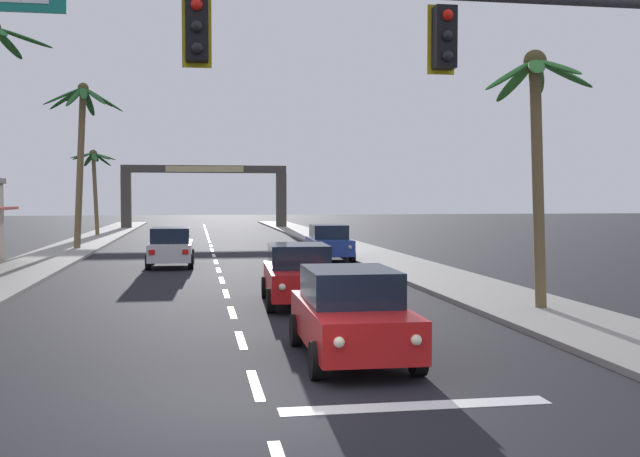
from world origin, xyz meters
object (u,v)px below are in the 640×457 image
Objects in this scene: sedan_oncoming_far at (171,247)px; sedan_parked_nearest_kerb at (329,242)px; sedan_third_in_queue at (299,274)px; palm_left_farthest at (94,169)px; town_gateway_arch at (205,187)px; sedan_lead_at_stop_bar at (351,313)px; traffic_signal_mast at (445,74)px; palm_right_second at (537,119)px; palm_left_third at (82,129)px.

sedan_parked_nearest_kerb is at bearing 15.08° from sedan_oncoming_far.
sedan_oncoming_far is (-3.88, 12.04, 0.00)m from sedan_third_in_queue.
palm_left_farthest is at bearing 105.46° from sedan_third_in_queue.
town_gateway_arch is (1.97, 37.81, 3.04)m from sedan_oncoming_far.
town_gateway_arch reaches higher than sedan_lead_at_stop_bar.
traffic_signal_mast reaches higher than sedan_lead_at_stop_bar.
palm_left_farthest is 42.73m from palm_right_second.
traffic_signal_mast is 0.75× the size of town_gateway_arch.
town_gateway_arch reaches higher than sedan_third_in_queue.
sedan_parked_nearest_kerb is (7.26, 1.96, 0.00)m from sedan_oncoming_far.
sedan_third_in_queue is (0.01, 7.16, 0.00)m from sedan_lead_at_stop_bar.
palm_left_third reaches higher than sedan_parked_nearest_kerb.
town_gateway_arch is (8.32, 12.82, -1.13)m from palm_left_farthest.
town_gateway_arch is at bearing 92.20° from sedan_third_in_queue.
palm_left_third is (-9.02, 22.63, 5.91)m from sedan_third_in_queue.
palm_right_second is (4.97, 7.30, 0.15)m from traffic_signal_mast.
sedan_oncoming_far is 0.48× the size of palm_left_third.
sedan_oncoming_far is 0.99× the size of sedan_parked_nearest_kerb.
palm_left_farthest is 0.96× the size of palm_right_second.
sedan_parked_nearest_kerb is at bearing -81.60° from town_gateway_arch.
palm_right_second is at bearing -56.39° from sedan_oncoming_far.
traffic_signal_mast reaches higher than sedan_parked_nearest_kerb.
traffic_signal_mast is 2.54× the size of sedan_third_in_queue.
traffic_signal_mast reaches higher than sedan_oncoming_far.
sedan_oncoming_far is 37.98m from town_gateway_arch.
traffic_signal_mast is 24.32m from sedan_parked_nearest_kerb.
palm_left_farthest reaches higher than sedan_third_in_queue.
palm_left_farthest is at bearing 103.04° from sedan_lead_at_stop_bar.
palm_right_second is at bearing 38.24° from sedan_lead_at_stop_bar.
sedan_oncoming_far is 0.29× the size of town_gateway_arch.
sedan_oncoming_far is 13.17m from palm_left_third.
sedan_lead_at_stop_bar is at bearing 107.69° from traffic_signal_mast.
town_gateway_arch is (7.10, 27.22, -2.87)m from palm_left_third.
sedan_third_in_queue is 0.66× the size of palm_right_second.
palm_left_farthest is (-10.24, 44.19, 4.17)m from sedan_lead_at_stop_bar.
palm_right_second reaches higher than sedan_parked_nearest_kerb.
palm_left_farthest reaches higher than town_gateway_arch.
sedan_third_in_queue and sedan_oncoming_far have the same top height.
sedan_parked_nearest_kerb is 27.08m from palm_left_farthest.
palm_left_third is at bearing 120.50° from palm_right_second.
palm_right_second is at bearing 55.76° from traffic_signal_mast.
traffic_signal_mast is 2.56× the size of sedan_oncoming_far.
traffic_signal_mast is 22.76m from sedan_oncoming_far.
town_gateway_arch is at bearing 98.40° from sedan_parked_nearest_kerb.
palm_left_third reaches higher than town_gateway_arch.
sedan_lead_at_stop_bar is 0.66× the size of palm_right_second.
palm_left_third is (-9.87, 32.49, 1.91)m from traffic_signal_mast.
palm_left_third is at bearing 115.86° from sedan_oncoming_far.
sedan_lead_at_stop_bar is 0.29× the size of town_gateway_arch.
sedan_oncoming_far is 26.12m from palm_left_farthest.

